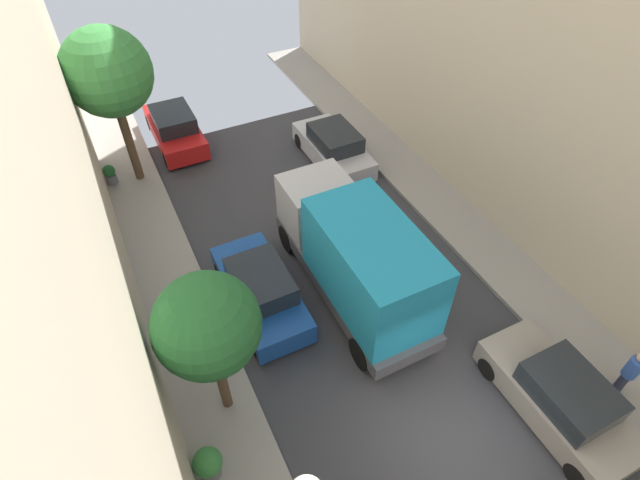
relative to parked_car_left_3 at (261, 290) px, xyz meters
name	(u,v)px	position (x,y,z in m)	size (l,w,h in m)	color
ground	(451,435)	(2.70, -5.92, -0.72)	(32.00, 32.00, 0.00)	#38383D
sidewalk_right	(596,357)	(7.70, -5.92, -0.64)	(2.00, 44.00, 0.15)	gray
parked_car_left_3	(261,290)	(0.00, 0.00, 0.00)	(1.78, 4.20, 1.57)	#194799
parked_car_left_4	(175,128)	(0.00, 9.90, 0.00)	(1.78, 4.20, 1.57)	red
parked_car_right_1	(560,398)	(5.40, -6.57, 0.00)	(1.78, 4.20, 1.57)	gray
parked_car_right_2	(334,147)	(5.40, 5.64, 0.00)	(1.78, 4.20, 1.57)	silver
delivery_truck	(356,256)	(2.70, -0.90, 1.07)	(2.26, 6.60, 3.38)	#4C4C51
pedestrian	(630,372)	(7.26, -6.91, 0.35)	(0.40, 0.36, 1.72)	#2D334C
street_tree_0	(107,73)	(-2.01, 7.97, 3.78)	(3.02, 3.02, 5.89)	brown
street_tree_2	(207,326)	(-2.02, -2.69, 2.83)	(2.36, 2.36, 4.60)	brown
potted_plant_1	(110,174)	(-3.04, 8.06, -0.14)	(0.46, 0.46, 0.82)	slate
potted_plant_2	(208,464)	(-2.94, -4.20, -0.03)	(0.68, 0.68, 0.98)	slate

